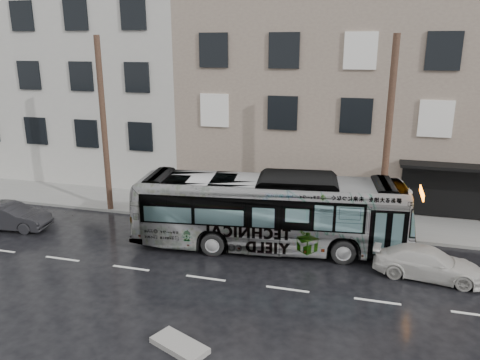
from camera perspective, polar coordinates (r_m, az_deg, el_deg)
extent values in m
plane|color=black|center=(20.64, -1.87, -8.73)|extent=(120.00, 120.00, 0.00)
cube|color=gray|center=(24.98, 1.46, -4.00)|extent=(90.00, 3.60, 0.15)
cube|color=gray|center=(30.73, 14.39, 9.74)|extent=(20.00, 12.00, 11.00)
cube|color=#B2B1A8|center=(39.82, -21.65, 14.11)|extent=(26.00, 15.00, 16.00)
cylinder|color=#513628|center=(21.56, 17.54, 4.63)|extent=(0.30, 0.30, 9.00)
cylinder|color=#513628|center=(25.22, -16.26, 6.32)|extent=(0.30, 0.30, 9.00)
cylinder|color=slate|center=(22.49, 19.63, -3.85)|extent=(0.06, 0.06, 2.40)
imported|color=#B2B2B2|center=(20.51, 3.63, -3.89)|extent=(12.19, 4.28, 3.32)
imported|color=beige|center=(19.72, 21.90, -9.33)|extent=(4.22, 2.10, 1.18)
imported|color=black|center=(25.46, -26.26, -4.01)|extent=(3.98, 1.78, 1.27)
cube|color=#989690|center=(14.86, -7.38, -19.36)|extent=(1.97, 1.46, 0.18)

